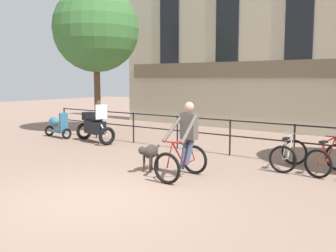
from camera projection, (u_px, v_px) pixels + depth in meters
name	position (u px, v px, depth m)	size (l,w,h in m)	color
ground_plane	(96.00, 199.00, 7.29)	(60.00, 60.00, 0.00)	#8E7060
canal_railing	(230.00, 131.00, 11.32)	(15.05, 0.05, 1.05)	black
building_facade	(302.00, 24.00, 15.47)	(18.00, 0.72, 8.74)	#BCB299
cyclist_with_bike	(185.00, 144.00, 8.77)	(0.71, 1.19, 1.70)	black
dog	(150.00, 152.00, 9.40)	(0.33, 0.90, 0.65)	#332D28
parked_motorcycle	(95.00, 126.00, 13.70)	(1.82, 1.00, 1.35)	black
parked_bicycle_near_lamp	(289.00, 155.00, 9.66)	(0.76, 1.16, 0.86)	black
parked_bicycle_mid_left	(328.00, 159.00, 9.10)	(0.83, 1.20, 0.86)	black
parked_scooter	(57.00, 125.00, 14.85)	(1.31, 0.53, 0.96)	black
tree_canalside_left	(96.00, 29.00, 16.04)	(3.52, 3.52, 6.00)	brown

